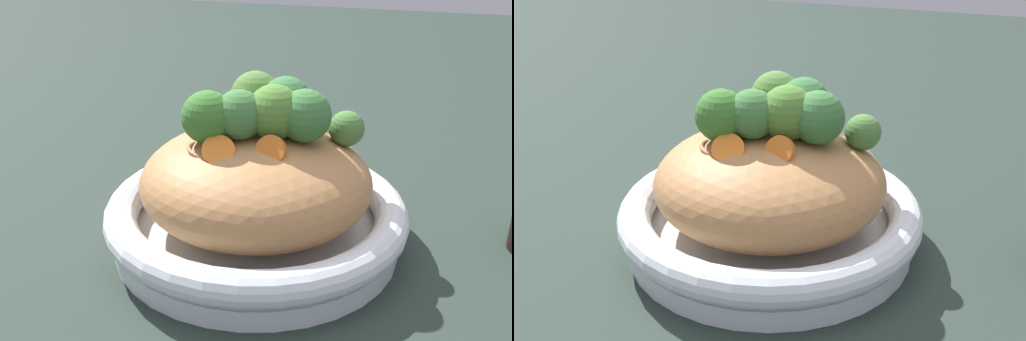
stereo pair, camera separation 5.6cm
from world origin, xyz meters
The scene contains 7 objects.
ground_plane centered at (0.00, 0.00, 0.00)m, with size 3.00×3.00×0.00m, color #26342C.
serving_bowl centered at (0.00, 0.00, 0.03)m, with size 0.30×0.30×0.05m.
noodle_heap centered at (0.00, 0.00, 0.07)m, with size 0.23×0.23×0.10m.
broccoli_florets centered at (0.01, 0.01, 0.14)m, with size 0.18×0.15×0.08m.
carrot_coins centered at (-0.01, 0.00, 0.12)m, with size 0.12×0.15×0.03m.
zucchini_slices centered at (0.00, 0.05, 0.12)m, with size 0.06×0.07×0.03m.
chicken_chunks centered at (0.00, 0.04, 0.12)m, with size 0.09×0.11×0.03m.
Camera 1 is at (0.15, -0.49, 0.32)m, focal length 40.57 mm.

